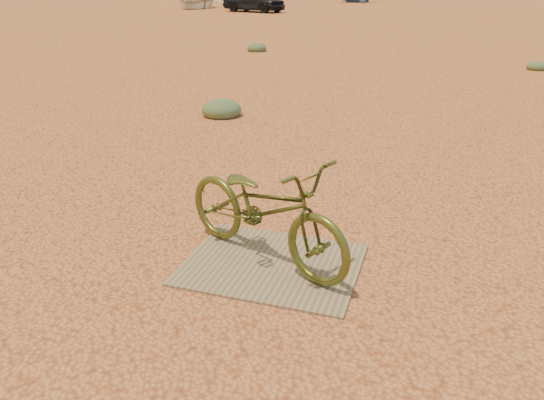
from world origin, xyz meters
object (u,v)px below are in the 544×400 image
(bicycle, at_px, (264,209))
(boat_near_left, at_px, (196,1))
(car, at_px, (254,0))
(plywood_board, at_px, (272,264))

(bicycle, distance_m, boat_near_left, 38.91)
(bicycle, distance_m, car, 33.99)
(bicycle, xyz_separation_m, car, (-11.65, 31.93, 0.26))
(plywood_board, bearing_deg, bicycle, 142.87)
(bicycle, relative_size, boat_near_left, 0.34)
(plywood_board, relative_size, bicycle, 0.82)
(car, bearing_deg, bicycle, -143.21)
(plywood_board, distance_m, car, 34.09)
(plywood_board, bearing_deg, car, 110.15)
(bicycle, bearing_deg, car, 45.03)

